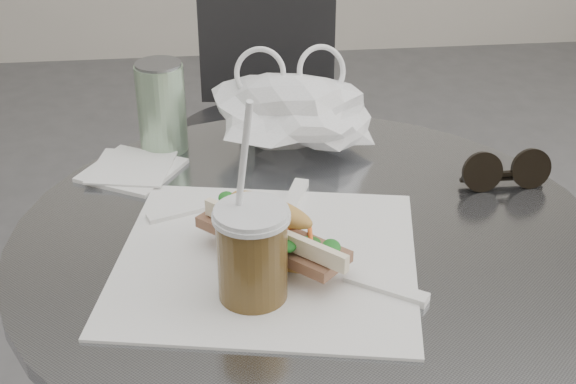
{
  "coord_description": "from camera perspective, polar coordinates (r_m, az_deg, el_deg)",
  "views": [
    {
      "loc": [
        -0.12,
        -0.65,
        1.28
      ],
      "look_at": [
        -0.03,
        0.22,
        0.79
      ],
      "focal_mm": 50.0,
      "sensor_mm": 36.0,
      "label": 1
    }
  ],
  "objects": [
    {
      "name": "banh_mi",
      "position": [
        0.94,
        -1.2,
        -2.93
      ],
      "size": [
        0.23,
        0.24,
        0.08
      ],
      "rotation": [
        0.0,
        0.0,
        -0.78
      ],
      "color": "#B69544",
      "rests_on": "sandwich_paper"
    },
    {
      "name": "chair_far",
      "position": [
        1.95,
        -1.51,
        0.77
      ],
      "size": [
        0.42,
        0.44,
        0.79
      ],
      "rotation": [
        0.0,
        0.0,
        3.03
      ],
      "color": "#2F2F32",
      "rests_on": "ground"
    },
    {
      "name": "sandwich_paper",
      "position": [
        0.97,
        -1.52,
        -4.8
      ],
      "size": [
        0.41,
        0.4,
        0.0
      ],
      "primitive_type": "cube",
      "rotation": [
        0.0,
        0.0,
        -0.2
      ],
      "color": "white",
      "rests_on": "cafe_table"
    },
    {
      "name": "iced_coffee",
      "position": [
        0.87,
        -2.57,
        -4.37
      ],
      "size": [
        0.08,
        0.08,
        0.24
      ],
      "color": "brown",
      "rests_on": "cafe_table"
    },
    {
      "name": "plastic_bag",
      "position": [
        1.21,
        0.31,
        5.51
      ],
      "size": [
        0.23,
        0.18,
        0.11
      ],
      "primitive_type": null,
      "rotation": [
        0.0,
        0.0,
        -0.03
      ],
      "color": "white",
      "rests_on": "cafe_table"
    },
    {
      "name": "drink_can",
      "position": [
        1.22,
        -8.99,
        6.0
      ],
      "size": [
        0.07,
        0.07,
        0.14
      ],
      "color": "#579054",
      "rests_on": "cafe_table"
    },
    {
      "name": "sunglasses",
      "position": [
        1.15,
        15.21,
        1.32
      ],
      "size": [
        0.13,
        0.03,
        0.06
      ],
      "rotation": [
        0.0,
        0.0,
        0.03
      ],
      "color": "black",
      "rests_on": "cafe_table"
    },
    {
      "name": "napkin_stack",
      "position": [
        1.18,
        -11.03,
        1.59
      ],
      "size": [
        0.16,
        0.16,
        0.01
      ],
      "color": "white",
      "rests_on": "cafe_table"
    }
  ]
}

